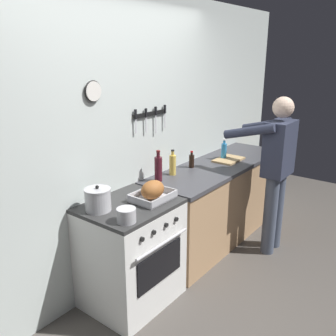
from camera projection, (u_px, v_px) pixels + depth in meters
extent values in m
plane|color=#4C4742|center=(247.00, 334.00, 2.81)|extent=(8.00, 8.00, 0.00)
cube|color=silver|center=(115.00, 144.00, 3.20)|extent=(6.00, 0.10, 2.60)
cube|color=black|center=(150.00, 114.00, 3.41)|extent=(0.46, 0.02, 0.04)
cube|color=silver|center=(136.00, 126.00, 3.27)|extent=(0.02, 0.00, 0.13)
cube|color=black|center=(136.00, 114.00, 3.24)|extent=(0.02, 0.02, 0.09)
cube|color=silver|center=(146.00, 125.00, 3.38)|extent=(0.02, 0.00, 0.15)
cube|color=black|center=(146.00, 113.00, 3.34)|extent=(0.02, 0.02, 0.08)
cube|color=silver|center=(156.00, 124.00, 3.49)|extent=(0.02, 0.00, 0.18)
cube|color=black|center=(156.00, 111.00, 3.45)|extent=(0.02, 0.02, 0.08)
cube|color=silver|center=(165.00, 121.00, 3.59)|extent=(0.02, 0.00, 0.15)
cube|color=black|center=(165.00, 109.00, 3.56)|extent=(0.02, 0.02, 0.08)
cylinder|color=white|center=(93.00, 91.00, 2.81)|extent=(0.15, 0.02, 0.15)
torus|color=black|center=(93.00, 91.00, 2.81)|extent=(0.17, 0.02, 0.17)
cube|color=tan|center=(216.00, 203.00, 4.16)|extent=(2.00, 0.62, 0.86)
cube|color=#3D3D42|center=(218.00, 165.00, 4.03)|extent=(2.03, 0.65, 0.04)
cube|color=white|center=(131.00, 255.00, 3.09)|extent=(0.76, 0.62, 0.87)
cube|color=black|center=(160.00, 266.00, 2.90)|extent=(0.53, 0.01, 0.28)
cube|color=#2D2D2D|center=(129.00, 206.00, 2.95)|extent=(0.76, 0.62, 0.03)
cylinder|color=black|center=(142.00, 239.00, 2.64)|extent=(0.04, 0.02, 0.04)
cylinder|color=black|center=(154.00, 232.00, 2.74)|extent=(0.04, 0.02, 0.04)
cylinder|color=black|center=(166.00, 225.00, 2.86)|extent=(0.04, 0.02, 0.04)
cylinder|color=black|center=(176.00, 219.00, 2.96)|extent=(0.04, 0.02, 0.04)
cylinder|color=silver|center=(163.00, 244.00, 2.82)|extent=(0.61, 0.02, 0.02)
cylinder|color=#4C566B|center=(270.00, 215.00, 3.85)|extent=(0.14, 0.14, 0.86)
cylinder|color=#4C566B|center=(277.00, 210.00, 3.98)|extent=(0.14, 0.14, 0.86)
cube|color=#2D3347|center=(279.00, 148.00, 3.70)|extent=(0.38, 0.22, 0.56)
sphere|color=beige|center=(283.00, 107.00, 3.58)|extent=(0.21, 0.21, 0.21)
cylinder|color=#2D3347|center=(249.00, 131.00, 3.63)|extent=(0.09, 0.55, 0.22)
cylinder|color=#2D3347|center=(266.00, 125.00, 3.95)|extent=(0.09, 0.55, 0.22)
cube|color=#B7B7BC|center=(153.00, 199.00, 3.04)|extent=(0.34, 0.25, 0.01)
cube|color=#B7B7BC|center=(165.00, 199.00, 2.95)|extent=(0.34, 0.01, 0.05)
cube|color=#B7B7BC|center=(141.00, 192.00, 3.10)|extent=(0.34, 0.01, 0.05)
cube|color=#B7B7BC|center=(139.00, 202.00, 2.90)|extent=(0.01, 0.25, 0.05)
cube|color=#B7B7BC|center=(165.00, 189.00, 3.15)|extent=(0.01, 0.25, 0.05)
ellipsoid|color=#935628|center=(153.00, 190.00, 3.01)|extent=(0.23, 0.16, 0.15)
cylinder|color=#B7B7BC|center=(98.00, 200.00, 2.81)|extent=(0.20, 0.20, 0.17)
cylinder|color=#B2B2B7|center=(97.00, 189.00, 2.78)|extent=(0.20, 0.20, 0.01)
sphere|color=black|center=(97.00, 187.00, 2.78)|extent=(0.03, 0.03, 0.03)
cylinder|color=#B7B7BC|center=(126.00, 215.00, 2.62)|extent=(0.14, 0.14, 0.10)
cube|color=tan|center=(229.00, 159.00, 4.14)|extent=(0.36, 0.24, 0.02)
cylinder|color=#47141E|center=(158.00, 169.00, 3.45)|extent=(0.07, 0.07, 0.23)
cylinder|color=#47141E|center=(158.00, 155.00, 3.40)|extent=(0.03, 0.03, 0.05)
cylinder|color=maroon|center=(158.00, 151.00, 3.40)|extent=(0.04, 0.04, 0.01)
cylinder|color=black|center=(192.00, 161.00, 3.87)|extent=(0.06, 0.06, 0.14)
cylinder|color=black|center=(192.00, 154.00, 3.85)|extent=(0.03, 0.03, 0.03)
cylinder|color=#B21919|center=(192.00, 152.00, 3.84)|extent=(0.03, 0.03, 0.01)
cylinder|color=#338CCC|center=(224.00, 152.00, 4.16)|extent=(0.06, 0.06, 0.18)
cylinder|color=#338CCC|center=(224.00, 142.00, 4.12)|extent=(0.03, 0.03, 0.04)
cylinder|color=white|center=(224.00, 140.00, 4.12)|extent=(0.03, 0.03, 0.01)
cylinder|color=gold|center=(173.00, 165.00, 3.63)|extent=(0.07, 0.07, 0.20)
cylinder|color=gold|center=(173.00, 153.00, 3.60)|extent=(0.03, 0.03, 0.04)
cylinder|color=black|center=(173.00, 150.00, 3.59)|extent=(0.03, 0.03, 0.01)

